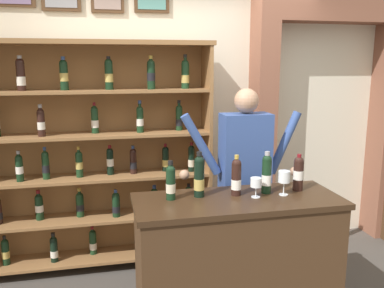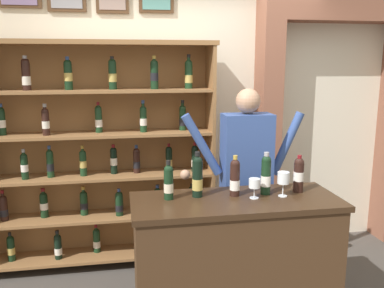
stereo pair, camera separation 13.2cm
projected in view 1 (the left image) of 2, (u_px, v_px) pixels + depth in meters
back_wall at (178, 90)px, 4.08m from camera, size 12.00×0.19×3.24m
wine_shelf at (93, 151)px, 3.68m from camera, size 2.17×0.37×2.08m
archway_doorway at (322, 103)px, 4.30m from camera, size 1.60×0.45×2.60m
tasting_counter at (237, 263)px, 2.92m from camera, size 1.44×0.57×0.97m
shopkeeper at (245, 168)px, 3.36m from camera, size 1.03×0.22×1.70m
tasting_bottle_vin_santo at (171, 182)px, 2.78m from camera, size 0.07×0.07×0.27m
tasting_bottle_riserva at (199, 176)px, 2.84m from camera, size 0.07×0.07×0.32m
tasting_bottle_chianti at (236, 177)px, 2.87m from camera, size 0.07×0.07×0.29m
tasting_bottle_prosecco at (267, 174)px, 2.92m from camera, size 0.07×0.07×0.31m
tasting_bottle_brunello at (298, 173)px, 2.98m from camera, size 0.07×0.07×0.27m
wine_glass_right at (284, 178)px, 2.88m from camera, size 0.08×0.08×0.18m
wine_glass_spare at (256, 184)px, 2.83m from camera, size 0.08×0.08×0.14m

